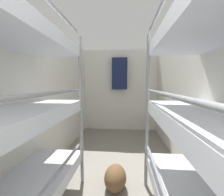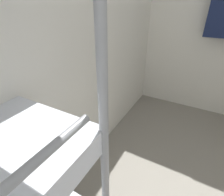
{
  "view_description": "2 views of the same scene",
  "coord_description": "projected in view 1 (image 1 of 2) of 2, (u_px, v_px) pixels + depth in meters",
  "views": [
    {
      "loc": [
        0.15,
        0.45,
        1.37
      ],
      "look_at": [
        -0.07,
        2.98,
        1.14
      ],
      "focal_mm": 24.0,
      "sensor_mm": 36.0,
      "label": 1
    },
    {
      "loc": [
        -0.11,
        1.89,
        1.68
      ],
      "look_at": [
        -0.65,
        2.86,
        1.05
      ],
      "focal_mm": 28.0,
      "sensor_mm": 36.0,
      "label": 2
    }
  ],
  "objects": [
    {
      "name": "wall_left",
      "position": [
        36.0,
        97.0,
        2.12
      ],
      "size": [
        0.06,
        5.04,
        2.38
      ],
      "color": "silver",
      "rests_on": "ground_plane"
    },
    {
      "name": "wall_right",
      "position": [
        199.0,
        98.0,
        1.92
      ],
      "size": [
        0.06,
        5.04,
        2.38
      ],
      "color": "silver",
      "rests_on": "ground_plane"
    },
    {
      "name": "wall_back",
      "position": [
        120.0,
        90.0,
        4.49
      ],
      "size": [
        2.27,
        0.06,
        2.38
      ],
      "color": "silver",
      "rests_on": "ground_plane"
    },
    {
      "name": "bunk_stack_right_near",
      "position": [
        221.0,
        127.0,
        0.94
      ],
      "size": [
        0.66,
        1.89,
        2.03
      ],
      "color": "gray",
      "rests_on": "ground_plane"
    },
    {
      "name": "duffel_bag",
      "position": [
        115.0,
        177.0,
        1.98
      ],
      "size": [
        0.29,
        0.45,
        0.29
      ],
      "color": "brown",
      "rests_on": "ground_plane"
    },
    {
      "name": "hanging_coat",
      "position": [
        120.0,
        74.0,
        4.3
      ],
      "size": [
        0.44,
        0.12,
        0.9
      ],
      "color": "#192347"
    }
  ]
}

